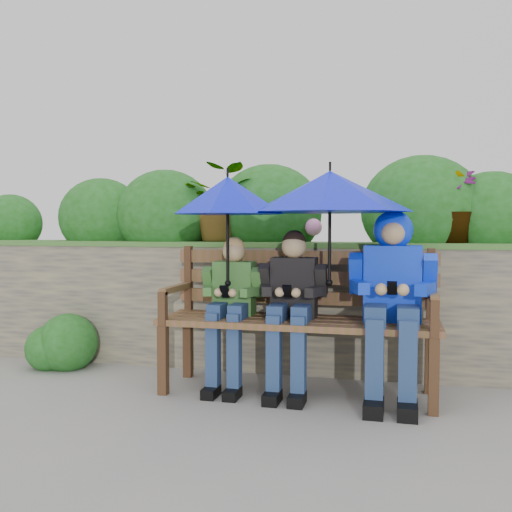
% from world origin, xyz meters
% --- Properties ---
extents(ground, '(60.00, 60.00, 0.00)m').
position_xyz_m(ground, '(0.00, 0.00, 0.00)').
color(ground, gray).
rests_on(ground, ground).
extents(garden_backdrop, '(8.00, 2.84, 1.76)m').
position_xyz_m(garden_backdrop, '(0.01, 1.62, 0.59)').
color(garden_backdrop, '#53504A').
rests_on(garden_backdrop, ground).
extents(park_bench, '(1.91, 0.56, 1.01)m').
position_xyz_m(park_bench, '(0.29, 0.18, 0.57)').
color(park_bench, '#412918').
rests_on(park_bench, ground).
extents(boy_left, '(0.43, 0.49, 1.08)m').
position_xyz_m(boy_left, '(-0.18, 0.09, 0.63)').
color(boy_left, '#285C25').
rests_on(boy_left, ground).
extents(boy_middle, '(0.47, 0.54, 1.13)m').
position_xyz_m(boy_middle, '(0.26, 0.09, 0.65)').
color(boy_middle, black).
rests_on(boy_middle, ground).
extents(boy_right, '(0.56, 0.68, 1.26)m').
position_xyz_m(boy_right, '(0.93, 0.09, 0.75)').
color(boy_right, blue).
rests_on(boy_right, ground).
extents(umbrella_left, '(0.80, 0.80, 0.83)m').
position_xyz_m(umbrella_left, '(-0.19, 0.06, 1.37)').
color(umbrella_left, '#0512DA').
rests_on(umbrella_left, ground).
extents(umbrella_right, '(1.09, 1.09, 0.83)m').
position_xyz_m(umbrella_right, '(0.51, 0.08, 1.39)').
color(umbrella_right, '#0512DA').
rests_on(umbrella_right, ground).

